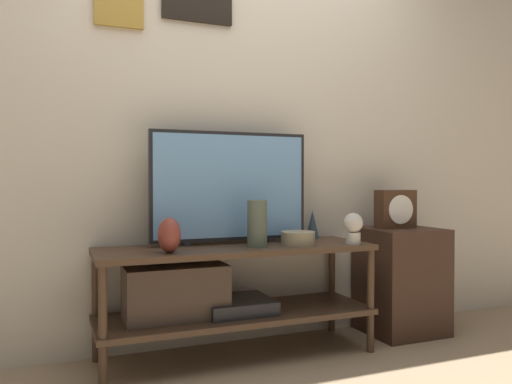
{
  "coord_description": "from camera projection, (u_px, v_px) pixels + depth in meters",
  "views": [
    {
      "loc": [
        -0.89,
        -2.21,
        0.93
      ],
      "look_at": [
        0.11,
        0.28,
        0.88
      ],
      "focal_mm": 35.0,
      "sensor_mm": 36.0,
      "label": 1
    }
  ],
  "objects": [
    {
      "name": "vase_slim_bronze",
      "position": [
        312.0,
        224.0,
        3.01
      ],
      "size": [
        0.08,
        0.08,
        0.17
      ],
      "color": "#2D4251",
      "rests_on": "media_console"
    },
    {
      "name": "mantel_clock",
      "position": [
        396.0,
        209.0,
        3.08
      ],
      "size": [
        0.25,
        0.11,
        0.24
      ],
      "color": "#422819",
      "rests_on": "side_table"
    },
    {
      "name": "television",
      "position": [
        230.0,
        186.0,
        2.73
      ],
      "size": [
        0.89,
        0.05,
        0.61
      ],
      "color": "black",
      "rests_on": "media_console"
    },
    {
      "name": "vase_tall_ceramic",
      "position": [
        257.0,
        224.0,
        2.61
      ],
      "size": [
        0.1,
        0.1,
        0.25
      ],
      "color": "#4C5647",
      "rests_on": "media_console"
    },
    {
      "name": "decorative_bust",
      "position": [
        353.0,
        227.0,
        2.73
      ],
      "size": [
        0.11,
        0.11,
        0.17
      ],
      "color": "beige",
      "rests_on": "media_console"
    },
    {
      "name": "vase_wide_bowl",
      "position": [
        298.0,
        238.0,
        2.71
      ],
      "size": [
        0.19,
        0.19,
        0.07
      ],
      "color": "tan",
      "rests_on": "media_console"
    },
    {
      "name": "ground_plane",
      "position": [
        256.0,
        375.0,
        2.4
      ],
      "size": [
        12.0,
        12.0,
        0.0
      ],
      "primitive_type": "plane",
      "color": "#997F60"
    },
    {
      "name": "media_console",
      "position": [
        213.0,
        289.0,
        2.6
      ],
      "size": [
        1.47,
        0.47,
        0.59
      ],
      "color": "#422D1E",
      "rests_on": "ground_plane"
    },
    {
      "name": "wall_back",
      "position": [
        219.0,
        108.0,
        2.89
      ],
      "size": [
        6.4,
        0.08,
        2.7
      ],
      "color": "beige",
      "rests_on": "ground_plane"
    },
    {
      "name": "side_table",
      "position": [
        401.0,
        280.0,
        3.08
      ],
      "size": [
        0.45,
        0.42,
        0.65
      ],
      "color": "#382319",
      "rests_on": "ground_plane"
    },
    {
      "name": "vase_urn_stoneware",
      "position": [
        169.0,
        235.0,
        2.39
      ],
      "size": [
        0.11,
        0.13,
        0.17
      ],
      "color": "brown",
      "rests_on": "media_console"
    }
  ]
}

